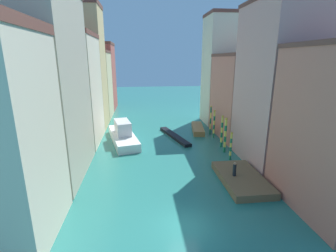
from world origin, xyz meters
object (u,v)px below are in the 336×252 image
object	(u,v)px
mooring_pole_2	(222,131)
vaporetto_white	(123,135)
person_on_dock	(235,170)
mooring_pole_0	(231,146)
waterfront_dock	(241,179)
gondola_black	(174,136)
motorboat_0	(198,129)
mooring_pole_3	(214,124)
mooring_pole_1	(225,135)
mooring_pole_4	(211,120)

from	to	relation	value
mooring_pole_2	vaporetto_white	bearing A→B (deg)	163.61
person_on_dock	vaporetto_white	bearing A→B (deg)	130.06
mooring_pole_0	waterfront_dock	bearing A→B (deg)	-98.87
gondola_black	mooring_pole_0	bearing A→B (deg)	-59.61
mooring_pole_0	motorboat_0	size ratio (longest dim) A/B	0.50
mooring_pole_2	mooring_pole_0	bearing A→B (deg)	-94.44
waterfront_dock	mooring_pole_3	size ratio (longest dim) A/B	1.67
mooring_pole_0	vaporetto_white	world-z (taller)	mooring_pole_0
mooring_pole_1	motorboat_0	bearing A→B (deg)	97.02
person_on_dock	mooring_pole_2	distance (m)	10.91
gondola_black	mooring_pole_4	bearing A→B (deg)	8.78
vaporetto_white	waterfront_dock	bearing A→B (deg)	-48.31
mooring_pole_1	motorboat_0	world-z (taller)	mooring_pole_1
waterfront_dock	mooring_pole_0	bearing A→B (deg)	81.13
person_on_dock	motorboat_0	size ratio (longest dim) A/B	0.20
mooring_pole_3	mooring_pole_2	bearing A→B (deg)	-92.23
person_on_dock	vaporetto_white	world-z (taller)	vaporetto_white
vaporetto_white	mooring_pole_4	bearing A→B (deg)	7.72
mooring_pole_2	mooring_pole_4	distance (m)	6.34
mooring_pole_0	mooring_pole_3	world-z (taller)	mooring_pole_3
mooring_pole_3	vaporetto_white	xyz separation A→B (m)	(-14.89, -0.16, -1.30)
person_on_dock	mooring_pole_2	bearing A→B (deg)	78.76
gondola_black	mooring_pole_3	bearing A→B (deg)	-7.56
waterfront_dock	person_on_dock	world-z (taller)	person_on_dock
person_on_dock	motorboat_0	bearing A→B (deg)	88.26
mooring_pole_0	gondola_black	xyz separation A→B (m)	(-5.94, 10.13, -1.69)
mooring_pole_1	motorboat_0	xyz separation A→B (m)	(-1.33, 10.76, -2.12)
mooring_pole_1	vaporetto_white	xyz separation A→B (m)	(-14.51, 6.42, -1.45)
mooring_pole_3	person_on_dock	bearing A→B (deg)	-98.61
mooring_pole_3	motorboat_0	xyz separation A→B (m)	(-1.71, 4.19, -1.97)
waterfront_dock	person_on_dock	size ratio (longest dim) A/B	5.22
mooring_pole_2	motorboat_0	xyz separation A→B (m)	(-1.53, 8.67, -2.04)
mooring_pole_4	gondola_black	distance (m)	6.91
mooring_pole_4	vaporetto_white	size ratio (longest dim) A/B	0.42
mooring_pole_3	gondola_black	distance (m)	6.90
mooring_pole_4	person_on_dock	bearing A→B (deg)	-97.44
waterfront_dock	person_on_dock	bearing A→B (deg)	174.28
person_on_dock	mooring_pole_3	world-z (taller)	mooring_pole_3
person_on_dock	mooring_pole_2	world-z (taller)	mooring_pole_2
waterfront_dock	mooring_pole_4	xyz separation A→B (m)	(1.40, 17.07, 2.23)
vaporetto_white	motorboat_0	distance (m)	13.90
person_on_dock	gondola_black	size ratio (longest dim) A/B	0.15
mooring_pole_1	motorboat_0	size ratio (longest dim) A/B	0.67
mooring_pole_1	gondola_black	world-z (taller)	mooring_pole_1
mooring_pole_1	gondola_black	distance (m)	9.90
mooring_pole_2	mooring_pole_3	distance (m)	4.49
person_on_dock	mooring_pole_0	bearing A→B (deg)	73.43
gondola_black	motorboat_0	world-z (taller)	motorboat_0
waterfront_dock	mooring_pole_0	xyz separation A→B (m)	(0.93, 5.95, 1.56)
person_on_dock	mooring_pole_1	distance (m)	8.85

